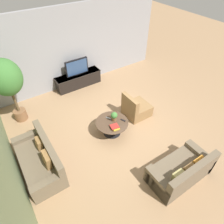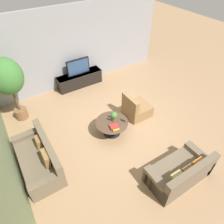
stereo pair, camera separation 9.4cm
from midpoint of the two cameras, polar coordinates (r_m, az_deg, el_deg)
The scene contains 13 objects.
ground_plane at distance 6.50m, azimuth 3.31°, elevation -4.51°, with size 24.00×24.00×0.00m, color #9E7A56.
back_wall_stone at distance 8.03m, azimuth -10.26°, elevation 17.74°, with size 7.40×0.12×3.00m, color #939399.
media_console at distance 8.31m, azimuth -8.91°, elevation 9.19°, with size 1.84×0.50×0.54m.
television at distance 8.02m, azimuth -9.33°, elevation 12.61°, with size 0.92×0.13×0.63m.
coffee_table at distance 6.12m, azimuth 0.37°, elevation -3.83°, with size 0.99×0.99×0.46m.
couch_by_wall at distance 5.69m, azimuth -19.57°, elevation -12.60°, with size 0.84×1.86×0.84m.
couch_near_entry at distance 5.45m, azimuth 19.26°, elevation -15.96°, with size 1.60×0.84×0.84m.
armchair_wicker at distance 6.81m, azimuth 7.30°, elevation 0.88°, with size 0.80×0.76×0.86m.
potted_palm_tall at distance 6.62m, azimuth -27.37°, elevation 8.42°, with size 0.94×0.94×2.19m.
potted_plant_tabletop at distance 5.96m, azimuth 1.00°, elevation -1.19°, with size 0.20×0.20×0.31m.
book_stack at distance 5.84m, azimuth 1.19°, elevation -4.27°, with size 0.27×0.29×0.06m.
remote_black at distance 6.07m, azimuth 3.56°, elevation -2.41°, with size 0.04×0.16×0.02m, color black.
remote_silver at distance 6.13m, azimuth -0.64°, elevation -1.74°, with size 0.04×0.16×0.02m, color gray.
Camera 2 is at (-2.67, -3.62, 4.70)m, focal length 32.00 mm.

